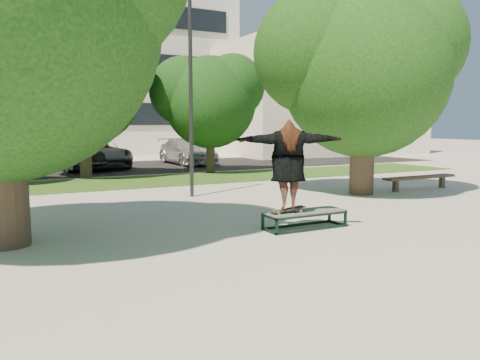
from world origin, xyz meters
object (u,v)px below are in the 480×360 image
bench (420,178)px  car_dark (74,155)px  tree_right (361,64)px  car_silver_b (187,151)px  grind_box (305,220)px  lamppost (191,93)px  car_grey (97,153)px

bench → car_dark: (-9.47, 12.66, 0.34)m
tree_right → bench: bearing=-4.3°
tree_right → car_silver_b: size_ratio=1.29×
grind_box → bench: size_ratio=0.59×
tree_right → lamppost: 5.36m
tree_right → car_grey: bearing=112.8°
bench → car_silver_b: 13.99m
car_dark → car_grey: car_grey is taller
lamppost → car_grey: 11.77m
car_silver_b → lamppost: bearing=-112.2°
car_silver_b → car_dark: bearing=-173.2°
car_dark → lamppost: bearing=-89.7°
car_grey → car_silver_b: size_ratio=1.08×
bench → car_silver_b: bearing=103.1°
grind_box → bench: bench is taller
tree_right → car_silver_b: 13.85m
car_silver_b → grind_box: bearing=-104.5°
tree_right → lamppost: size_ratio=1.07×
lamppost → grind_box: bearing=-84.8°
lamppost → car_silver_b: (4.27, 11.50, -2.42)m
tree_right → car_grey: 14.93m
grind_box → car_grey: car_grey is taller
grind_box → car_grey: (-1.20, 16.79, 0.56)m
bench → car_grey: bearing=120.9°
grind_box → car_dark: (-2.46, 15.84, 0.54)m
bench → grind_box: bearing=-155.8°
bench → tree_right: bearing=175.5°
bench → car_dark: car_dark is taller
tree_right → car_dark: tree_right is taller
grind_box → bench: (7.01, 3.18, 0.20)m
tree_right → car_grey: (-5.63, 13.42, -3.34)m
lamppost → car_grey: (-0.72, 11.50, -2.40)m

